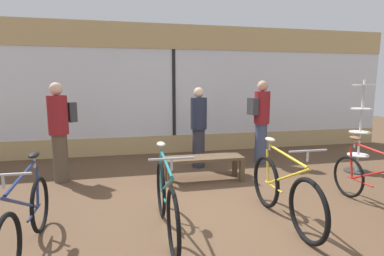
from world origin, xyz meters
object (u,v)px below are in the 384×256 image
Objects in this scene: bicycle_far_left at (26,219)px; bicycle_left at (166,201)px; display_bench at (204,161)px; bicycle_right at (284,192)px; customer_near_rack at (261,119)px; accessory_rack at (360,135)px; customer_by_window at (199,126)px; bicycle_far_right at (375,184)px; customer_mid_floor at (60,129)px.

bicycle_left is at bearing 4.18° from bicycle_far_left.
bicycle_left is 1.28× the size of display_bench.
bicycle_right is 2.92m from customer_near_rack.
bicycle_left is (1.48, 0.11, 0.03)m from bicycle_far_left.
accessory_rack is (4.10, 1.64, 0.34)m from bicycle_left.
bicycle_right is 2.78m from customer_by_window.
bicycle_far_right is 5.13m from customer_mid_floor.
bicycle_right is (1.52, -0.02, -0.00)m from bicycle_left.
display_bench is 2.66m from customer_mid_floor.
bicycle_right is 0.97× the size of customer_near_rack.
customer_near_rack is (-0.50, 2.65, 0.62)m from bicycle_far_right.
customer_mid_floor is at bearing 173.30° from accessory_rack.
customer_near_rack reaches higher than display_bench.
bicycle_far_left is 2.49m from customer_mid_floor.
customer_by_window is at bearing 7.92° from customer_mid_floor.
bicycle_far_right is (2.96, 0.03, -0.03)m from bicycle_left.
bicycle_far_left is 0.95× the size of customer_mid_floor.
customer_by_window is at bearing 161.20° from accessory_rack.
accessory_rack is 3.22m from customer_by_window.
bicycle_far_left is 1.22× the size of display_bench.
bicycle_right reaches higher than display_bench.
bicycle_far_right is 2.01m from accessory_rack.
bicycle_far_right is at bearing -54.31° from customer_by_window.
accessory_rack is 1.96m from customer_near_rack.
bicycle_far_left is at bearing -87.26° from customer_mid_floor.
customer_mid_floor reaches higher than bicycle_right.
bicycle_far_left is 0.95× the size of bicycle_left.
bicycle_left is at bearing -111.43° from customer_by_window.
customer_near_rack is at bearing 5.24° from customer_mid_floor.
customer_near_rack is at bearing 100.59° from bicycle_far_right.
accessory_rack reaches higher than customer_by_window.
customer_by_window is at bearing 125.69° from bicycle_far_right.
customer_mid_floor is (-2.53, 0.55, 0.60)m from display_bench.
bicycle_far_right is 2.66m from display_bench.
display_bench is 1.06m from customer_by_window.
bicycle_left is 3.69m from customer_near_rack.
customer_mid_floor is at bearing 124.61° from bicycle_left.
customer_by_window is (-1.90, 2.65, 0.51)m from bicycle_far_right.
bicycle_left is 0.97× the size of accessory_rack.
bicycle_far_left is 3.05m from display_bench.
bicycle_left is 2.92m from customer_by_window.
bicycle_right is at bearing -147.19° from accessory_rack.
bicycle_far_left is at bearing -162.57° from accessory_rack.
display_bench is 1.89m from customer_near_rack.
customer_mid_floor reaches higher than bicycle_far_right.
bicycle_far_right is 2.77m from customer_near_rack.
customer_by_window reaches higher than bicycle_far_left.
bicycle_far_right is (1.44, 0.05, -0.03)m from bicycle_right.
customer_by_window is (-0.46, 2.70, 0.48)m from bicycle_right.
bicycle_left is 1.01× the size of bicycle_right.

